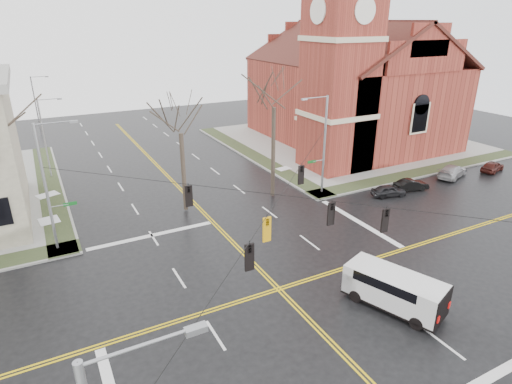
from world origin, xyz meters
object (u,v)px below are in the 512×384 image
signal_pole_nw (48,184)px  streetlight_north_a (45,136)px  parked_car_d (493,166)px  tree_ne (274,101)px  streetlight_north_b (37,103)px  cargo_van (390,287)px  parked_car_a (389,191)px  church (349,78)px  signal_pole_ne (323,143)px  parked_car_c (452,171)px  tree_nw_near (181,128)px  parked_car_b (411,185)px

signal_pole_nw → streetlight_north_a: 16.52m
parked_car_d → tree_ne: tree_ne is taller
streetlight_north_b → cargo_van: size_ratio=1.35×
streetlight_north_b → parked_car_a: streetlight_north_b is taller
streetlight_north_a → parked_car_d: streetlight_north_a is taller
church → streetlight_north_b: 42.53m
signal_pole_ne → streetlight_north_a: size_ratio=1.12×
streetlight_north_b → parked_car_c: 53.86m
signal_pole_nw → parked_car_a: signal_pole_nw is taller
parked_car_a → tree_nw_near: 19.76m
streetlight_north_b → parked_car_d: 58.19m
church → parked_car_c: size_ratio=6.12×
parked_car_c → signal_pole_ne: bearing=60.7°
signal_pole_nw → cargo_van: signal_pole_nw is taller
signal_pole_nw → church: bearing=20.2°
church → tree_nw_near: size_ratio=2.76×
signal_pole_nw → tree_ne: size_ratio=0.74×
cargo_van → parked_car_a: 16.99m
parked_car_c → parked_car_d: parked_car_c is taller
tree_nw_near → tree_ne: 8.35m
parked_car_c → tree_ne: (-19.11, 4.13, 8.14)m
cargo_van → parked_car_d: cargo_van is taller
cargo_van → tree_nw_near: size_ratio=0.59×
cargo_van → tree_ne: 18.91m
signal_pole_ne → parked_car_d: 20.87m
signal_pole_nw → streetlight_north_b: bearing=89.0°
parked_car_a → tree_nw_near: bearing=87.6°
parked_car_a → streetlight_north_a: bearing=68.9°
signal_pole_ne → parked_car_b: (8.17, -3.42, -4.40)m
parked_car_c → tree_ne: 21.18m
tree_ne → signal_pole_nw: bearing=-175.5°
parked_car_a → tree_ne: (-9.55, 4.95, 8.25)m
tree_nw_near → streetlight_north_a: bearing=123.4°
tree_nw_near → signal_pole_ne: bearing=-9.6°
signal_pole_nw → tree_ne: tree_ne is taller
signal_pole_nw → parked_car_b: signal_pole_nw is taller
cargo_van → parked_car_a: size_ratio=1.85×
streetlight_north_a → cargo_van: streetlight_north_a is taller
signal_pole_ne → tree_ne: size_ratio=0.74×
signal_pole_ne → parked_car_c: 15.61m
church → tree_ne: bearing=-146.3°
cargo_van → parked_car_b: (14.71, 12.34, -0.69)m
streetlight_north_a → parked_car_d: 46.76m
parked_car_b → parked_car_d: 11.94m
parked_car_b → tree_ne: bearing=80.0°
tree_ne → parked_car_d: bearing=-11.4°
signal_pole_nw → streetlight_north_b: signal_pole_nw is taller
signal_pole_ne → tree_ne: 5.97m
parked_car_b → tree_nw_near: (-20.67, 5.54, 6.67)m
church → signal_pole_ne: bearing=-135.3°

